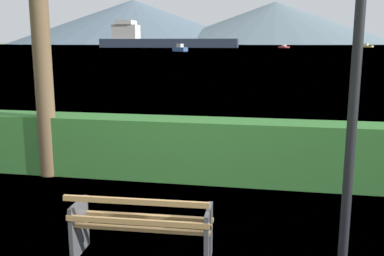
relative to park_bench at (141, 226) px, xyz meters
name	(u,v)px	position (x,y,z in m)	size (l,w,h in m)	color
water_surface	(273,46)	(0.00, 306.81, -0.42)	(620.00, 620.00, 0.00)	slate
park_bench	(141,226)	(0.00, 0.00, 0.00)	(1.72, 0.64, 0.87)	tan
hedge_row	(192,149)	(0.00, 3.25, 0.16)	(11.35, 0.77, 1.17)	#387A33
lamp_post	(358,45)	(2.29, -0.22, 2.15)	(0.30, 0.30, 3.79)	black
cargo_ship_large	(158,40)	(-53.57, 200.33, 3.15)	(65.80, 11.99, 12.77)	#2D384C
fishing_boat_near	(365,46)	(46.02, 231.71, 0.24)	(7.90, 6.55, 1.91)	gold
sailboat_mid	(284,47)	(5.21, 199.37, 0.05)	(5.09, 6.38, 1.35)	#B2332D
tender_far	(180,49)	(-24.77, 116.48, 0.35)	(4.87, 4.33, 2.15)	#335693
distant_hills	(266,23)	(-11.25, 568.65, 25.97)	(749.00, 331.48, 56.58)	slate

